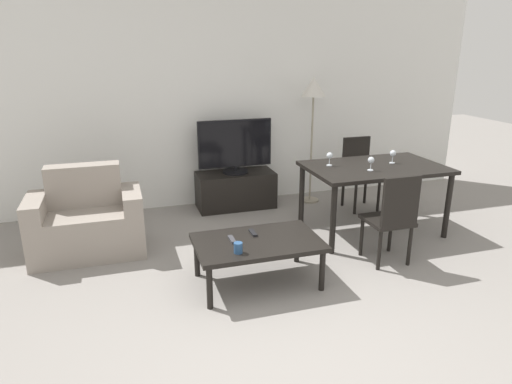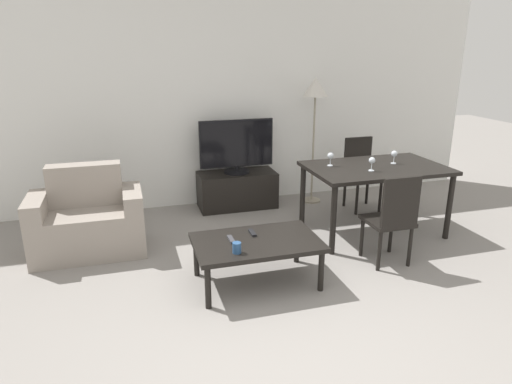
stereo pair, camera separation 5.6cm
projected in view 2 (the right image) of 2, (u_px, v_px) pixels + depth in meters
ground_plane at (299, 363)px, 3.01m from camera, size 18.00×18.00×0.00m
wall_back at (202, 100)px, 5.68m from camera, size 7.57×0.06×2.70m
armchair at (88, 222)px, 4.54m from camera, size 1.07×0.62×0.87m
tv_stand at (237, 190)px, 5.85m from camera, size 0.98×0.46×0.46m
tv at (237, 147)px, 5.67m from camera, size 0.93×0.32×0.67m
coffee_table at (257, 245)px, 3.92m from camera, size 1.08×0.68×0.41m
dining_table at (376, 173)px, 4.93m from camera, size 1.47×0.92×0.76m
dining_chair_near at (393, 216)px, 4.21m from camera, size 0.40×0.40×0.89m
dining_chair_far at (361, 170)px, 5.76m from camera, size 0.40×0.40×0.89m
floor_lamp at (315, 95)px, 5.69m from camera, size 0.31×0.31×1.63m
remote_primary at (231, 239)px, 3.90m from camera, size 0.04×0.15×0.02m
remote_secondary at (252, 233)px, 4.04m from camera, size 0.04×0.15×0.02m
cup_white_near at (237, 248)px, 3.66m from camera, size 0.07×0.07×0.09m
wine_glass_left at (331, 157)px, 4.89m from camera, size 0.07×0.07×0.15m
wine_glass_center at (394, 155)px, 4.98m from camera, size 0.07×0.07×0.15m
wine_glass_right at (372, 161)px, 4.69m from camera, size 0.07×0.07×0.15m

